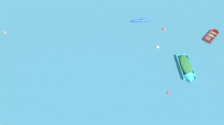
# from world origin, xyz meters

# --- Properties ---
(kayak_blue_cluster_outer) EXTENTS (3.05, 0.54, 0.29)m
(kayak_blue_cluster_outer) POSITION_xyz_m (4.89, 29.42, 0.14)
(kayak_blue_cluster_outer) COLOR blue
(kayak_blue_cluster_outer) RESTS_ON ground_plane
(rowboat_turquoise_outer_right) EXTENTS (1.63, 4.22, 1.28)m
(rowboat_turquoise_outer_right) POSITION_xyz_m (8.27, 19.43, 0.31)
(rowboat_turquoise_outer_right) COLOR gray
(rowboat_turquoise_outer_right) RESTS_ON ground_plane
(rowboat_maroon_far_right) EXTENTS (2.78, 2.70, 0.84)m
(rowboat_maroon_far_right) POSITION_xyz_m (13.94, 25.55, 0.16)
(rowboat_maroon_far_right) COLOR #4C4C51
(rowboat_maroon_far_right) RESTS_ON ground_plane
(mooring_buoy_near_foreground) EXTENTS (0.31, 0.31, 0.31)m
(mooring_buoy_near_foreground) POSITION_xyz_m (5.48, 16.85, 0.00)
(mooring_buoy_near_foreground) COLOR red
(mooring_buoy_near_foreground) RESTS_ON ground_plane
(mooring_buoy_midfield) EXTENTS (0.33, 0.33, 0.33)m
(mooring_buoy_midfield) POSITION_xyz_m (5.96, 23.88, 0.00)
(mooring_buoy_midfield) COLOR silver
(mooring_buoy_midfield) RESTS_ON ground_plane
(mooring_buoy_between_boats_left) EXTENTS (0.34, 0.34, 0.34)m
(mooring_buoy_between_boats_left) POSITION_xyz_m (-13.65, 28.75, 0.00)
(mooring_buoy_between_boats_left) COLOR orange
(mooring_buoy_between_boats_left) RESTS_ON ground_plane
(mooring_buoy_central) EXTENTS (0.45, 0.45, 0.45)m
(mooring_buoy_central) POSITION_xyz_m (7.66, 27.29, 0.00)
(mooring_buoy_central) COLOR red
(mooring_buoy_central) RESTS_ON ground_plane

